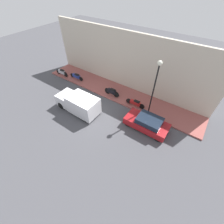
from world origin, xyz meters
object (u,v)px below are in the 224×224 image
scooter_silver (62,72)px  delivery_van (78,103)px  motorcycle_red (135,103)px  motorcycle_black (112,92)px  parked_car (147,123)px  streetlamp (156,80)px  motorcycle_blue (76,76)px

scooter_silver → delivery_van: bearing=-118.9°
motorcycle_red → scooter_silver: bearing=90.7°
delivery_van → motorcycle_black: bearing=-20.3°
delivery_van → scooter_silver: 7.37m
parked_car → delivery_van: bearing=105.1°
delivery_van → streetlamp: bearing=-60.2°
delivery_van → motorcycle_black: size_ratio=2.39×
motorcycle_blue → parked_car: bearing=-101.4°
motorcycle_blue → scooter_silver: (-0.41, 2.24, 0.05)m
delivery_van → motorcycle_red: bearing=-50.1°
motorcycle_black → parked_car: bearing=-111.0°
motorcycle_red → streetlamp: size_ratio=0.38×
parked_car → delivery_van: 6.85m
delivery_van → streetlamp: (3.44, -6.00, 2.96)m
motorcycle_red → motorcycle_blue: bearing=88.2°
parked_car → motorcycle_red: parked_car is taller
parked_car → delivery_van: (-1.79, 6.61, 0.34)m
parked_car → motorcycle_black: (1.99, 5.21, -0.01)m
motorcycle_red → streetlamp: (-0.25, -1.59, 3.38)m
motorcycle_red → streetlamp: streetlamp is taller
motorcycle_black → streetlamp: (-0.34, -4.60, 3.31)m
parked_car → delivery_van: delivery_van is taller
motorcycle_red → motorcycle_black: motorcycle_black is taller
scooter_silver → parked_car: bearing=-97.7°
motorcycle_red → motorcycle_black: bearing=88.3°
motorcycle_red → streetlamp: 3.75m
parked_car → streetlamp: size_ratio=0.70×
motorcycle_black → scooter_silver: size_ratio=0.94×
motorcycle_red → delivery_van: bearing=129.9°
parked_car → motorcycle_black: size_ratio=2.05×
motorcycle_red → scooter_silver: (-0.14, 10.85, 0.05)m
parked_car → scooter_silver: 13.17m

